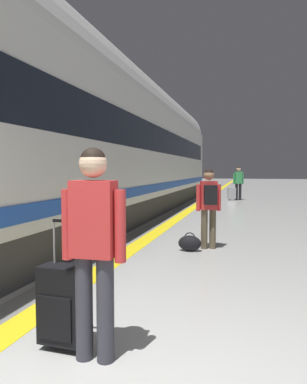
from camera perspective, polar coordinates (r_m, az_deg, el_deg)
The scene contains 9 objects.
safety_line_strip at distance 12.18m, azimuth 4.56°, elevation -3.71°, with size 0.36×80.00×0.01m, color yellow.
tactile_edge_band at distance 12.24m, azimuth 3.26°, elevation -3.68°, with size 0.52×80.00×0.01m, color slate.
high_speed_train at distance 9.43m, azimuth -11.70°, elevation 9.29°, with size 2.94×27.89×4.97m.
traveller_foreground at distance 2.92m, azimuth -9.53°, elevation -7.33°, with size 0.54×0.22×1.73m.
rolling_suitcase_foreground at distance 3.32m, azimuth -14.45°, elevation -16.98°, with size 0.39×0.25×1.12m.
passenger_near at distance 7.03m, azimuth 8.86°, elevation -1.54°, with size 0.47×0.37×1.57m.
duffel_bag_near at distance 6.90m, azimuth 5.82°, elevation -8.14°, with size 0.44×0.26×0.36m.
passenger_mid at distance 18.61m, azimuth 13.44°, elevation 1.78°, with size 0.52×0.28×1.71m.
suitcase_mid at distance 18.45m, azimuth 12.40°, elevation -0.23°, with size 0.44×0.35×0.63m.
Camera 1 is at (0.96, -1.88, 1.56)m, focal length 33.31 mm.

